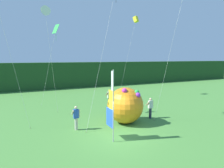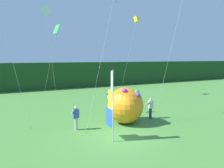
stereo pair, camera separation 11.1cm
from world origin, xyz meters
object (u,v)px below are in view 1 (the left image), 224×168
at_px(person_far_left, 109,97).
at_px(kite_green_diamond_2, 55,32).
at_px(person_mid_field, 150,108).
at_px(folding_chair, 119,107).
at_px(inflatable_balloon, 125,105).
at_px(banner_flag, 111,107).
at_px(kite_white_delta_0, 45,11).
at_px(kite_yellow_box_5, 136,20).
at_px(person_far_right, 76,117).
at_px(person_near_banner, 122,101).

relative_size(person_far_left, kite_green_diamond_2, 0.20).
xyz_separation_m(person_mid_field, folding_chair, (-1.45, 2.87, -0.41)).
bearing_deg(inflatable_balloon, banner_flag, -133.40).
bearing_deg(kite_white_delta_0, person_far_left, 9.66).
distance_m(person_mid_field, kite_yellow_box_5, 13.18).
bearing_deg(banner_flag, kite_yellow_box_5, 52.82).
height_order(person_mid_field, folding_chair, person_mid_field).
xyz_separation_m(person_far_left, kite_white_delta_0, (-6.14, -1.05, 7.82)).
bearing_deg(folding_chair, inflatable_balloon, -108.43).
height_order(person_far_right, kite_yellow_box_5, kite_yellow_box_5).
distance_m(person_mid_field, folding_chair, 3.24).
bearing_deg(kite_yellow_box_5, person_far_left, -145.65).
relative_size(banner_flag, person_mid_field, 2.52).
relative_size(person_near_banner, folding_chair, 1.77).
xyz_separation_m(inflatable_balloon, kite_white_delta_0, (-5.05, 4.41, 7.35)).
xyz_separation_m(folding_chair, kite_white_delta_0, (-6.06, 1.37, 8.23)).
bearing_deg(inflatable_balloon, person_far_left, 78.67).
height_order(banner_flag, person_near_banner, banner_flag).
height_order(person_far_left, kite_white_delta_0, kite_white_delta_0).
height_order(banner_flag, kite_white_delta_0, kite_white_delta_0).
bearing_deg(kite_green_diamond_2, person_far_right, -92.17).
relative_size(banner_flag, person_far_left, 2.50).
relative_size(person_mid_field, kite_green_diamond_2, 0.20).
height_order(person_near_banner, person_far_left, person_far_left).
height_order(person_mid_field, inflatable_balloon, inflatable_balloon).
relative_size(person_near_banner, kite_yellow_box_5, 0.15).
bearing_deg(kite_yellow_box_5, inflatable_balloon, -125.26).
height_order(person_mid_field, person_far_right, person_mid_field).
bearing_deg(kite_green_diamond_2, person_far_left, -37.86).
relative_size(person_near_banner, kite_white_delta_0, 0.17).
bearing_deg(person_far_right, person_mid_field, 0.44).
relative_size(person_far_right, inflatable_balloon, 0.60).
height_order(person_far_right, folding_chair, person_far_right).
distance_m(person_mid_field, person_far_right, 6.30).
xyz_separation_m(person_mid_field, inflatable_balloon, (-2.46, -0.17, 0.48)).
bearing_deg(kite_yellow_box_5, person_mid_field, -114.01).
relative_size(kite_green_diamond_2, kite_yellow_box_5, 0.84).
bearing_deg(person_far_right, kite_yellow_box_5, 41.16).
distance_m(person_far_left, inflatable_balloon, 5.59).
bearing_deg(kite_yellow_box_5, kite_green_diamond_2, -179.51).
xyz_separation_m(person_near_banner, person_far_right, (-5.50, -3.54, 0.07)).
relative_size(person_far_right, kite_white_delta_0, 0.19).
relative_size(person_mid_field, folding_chair, 1.93).
bearing_deg(kite_yellow_box_5, person_far_right, -138.84).
bearing_deg(folding_chair, person_far_right, -148.98).
bearing_deg(person_near_banner, inflatable_balloon, -114.40).
xyz_separation_m(inflatable_balloon, kite_green_diamond_2, (-3.50, 9.03, 6.32)).
distance_m(banner_flag, person_mid_field, 5.65).
bearing_deg(person_far_left, kite_white_delta_0, -170.34).
distance_m(kite_white_delta_0, kite_green_diamond_2, 4.98).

